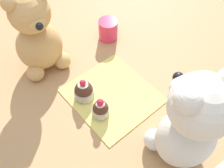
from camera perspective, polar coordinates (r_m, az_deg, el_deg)
The scene contains 7 objects.
ground_plane at distance 0.75m, azimuth 0.00°, elevation -2.57°, with size 4.00×4.00×0.00m, color tan.
knitted_placemat at distance 0.74m, azimuth 0.00°, elevation -2.44°, with size 0.22×0.23×0.01m, color #E0D166.
teddy_bear_cream at distance 0.57m, azimuth 16.78°, elevation -8.13°, with size 0.17×0.16×0.29m.
teddy_bear_tan at distance 0.76m, azimuth -16.05°, elevation 10.03°, with size 0.15×0.14×0.26m.
cupcake_near_cream_bear at distance 0.69m, azimuth -2.51°, elevation -5.45°, with size 0.05×0.05×0.06m.
cupcake_near_tan_bear at distance 0.72m, azimuth -6.15°, elevation -1.47°, with size 0.06×0.06×0.07m.
juice_glass at distance 0.88m, azimuth -0.85°, elevation 11.77°, with size 0.06×0.06×0.07m, color #DB3356.
Camera 1 is at (0.27, 0.32, 0.62)m, focal length 42.00 mm.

